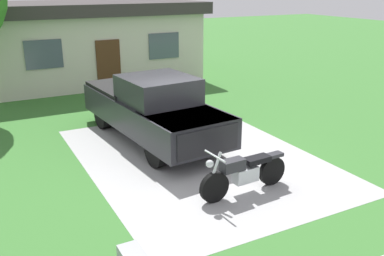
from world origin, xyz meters
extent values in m
plane|color=#397330|center=(0.00, 0.00, 0.00)|extent=(80.00, 80.00, 0.00)
cube|color=#A7A7A7|center=(0.00, 0.00, 0.00)|extent=(5.53, 7.49, 0.01)
cylinder|color=black|center=(-0.81, -2.21, 0.33)|extent=(0.67, 0.16, 0.66)
cylinder|color=black|center=(0.74, -2.11, 0.33)|extent=(0.67, 0.16, 0.66)
cube|color=silver|center=(-0.01, -2.16, 0.42)|extent=(0.58, 0.29, 0.32)
cube|color=#28282D|center=(-0.36, -2.18, 0.72)|extent=(0.54, 0.29, 0.24)
cube|color=black|center=(0.29, -2.14, 0.70)|extent=(0.62, 0.32, 0.12)
cube|color=#28282D|center=(0.74, -2.11, 0.70)|extent=(0.49, 0.23, 0.08)
cylinder|color=silver|center=(-0.81, -2.21, 0.70)|extent=(0.33, 0.08, 0.77)
cylinder|color=silver|center=(-0.81, -2.21, 1.02)|extent=(0.08, 0.70, 0.04)
sphere|color=silver|center=(-0.93, -2.22, 0.88)|extent=(0.16, 0.16, 0.16)
cylinder|color=black|center=(0.50, 0.13, 0.42)|extent=(0.37, 0.86, 0.84)
cylinder|color=black|center=(-1.13, -0.01, 0.42)|extent=(0.37, 0.86, 0.84)
cylinder|color=black|center=(0.20, 3.62, 0.42)|extent=(0.37, 0.86, 0.84)
cylinder|color=black|center=(-1.43, 3.48, 0.42)|extent=(0.37, 0.86, 0.84)
cube|color=#28282D|center=(-0.47, 1.85, 0.80)|extent=(2.47, 5.75, 0.80)
cube|color=#28282D|center=(-0.31, 0.01, 1.10)|extent=(2.05, 2.05, 0.20)
cube|color=#28282D|center=(-0.44, 1.45, 1.55)|extent=(1.95, 2.05, 0.70)
cube|color=#3F4C56|center=(-0.37, 0.66, 1.45)|extent=(1.71, 0.30, 0.60)
cube|color=black|center=(-0.60, 3.40, 1.05)|extent=(2.10, 2.55, 0.50)
cube|color=black|center=(-0.23, -0.92, 0.80)|extent=(1.70, 0.24, 0.64)
cube|color=beige|center=(0.24, 10.66, 1.50)|extent=(9.00, 5.00, 3.00)
cube|color=#383333|center=(0.24, 10.66, 3.25)|extent=(9.60, 5.60, 0.50)
cube|color=#4C2D19|center=(0.24, 8.13, 1.05)|extent=(1.00, 0.08, 2.10)
cube|color=#4C5966|center=(-2.28, 8.13, 1.70)|extent=(1.40, 0.06, 1.10)
cube|color=#4C5966|center=(2.76, 8.13, 1.70)|extent=(1.40, 0.06, 1.10)
camera|label=1|loc=(-4.87, -8.92, 4.29)|focal=39.78mm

